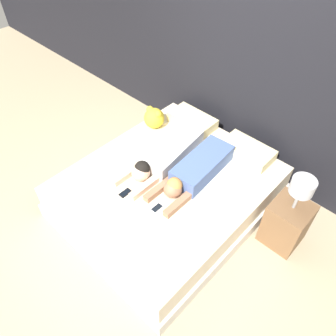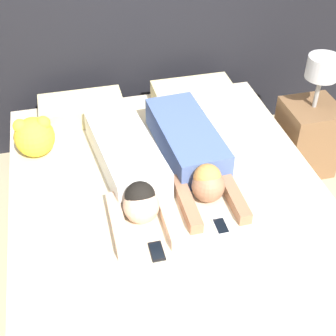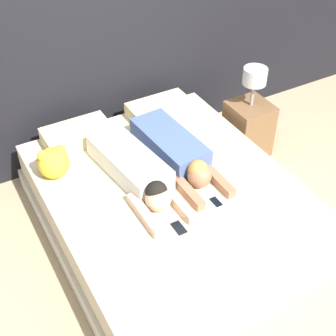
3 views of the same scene
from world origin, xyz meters
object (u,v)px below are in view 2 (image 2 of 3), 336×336
at_px(person_right, 191,149).
at_px(cell_phone_right, 221,226).
at_px(pillow_head_left, 82,109).
at_px(person_left, 129,165).
at_px(nightstand, 308,132).
at_px(cell_phone_left, 157,251).
at_px(bed, 168,216).
at_px(plush_toy, 34,136).
at_px(pillow_head_right, 194,95).

xyz_separation_m(person_right, cell_phone_right, (0.00, -0.57, -0.09)).
xyz_separation_m(pillow_head_left, person_left, (0.21, -0.71, 0.02)).
bearing_deg(nightstand, cell_phone_right, -138.44).
bearing_deg(cell_phone_left, bed, 69.41).
distance_m(bed, cell_phone_right, 0.48).
relative_size(bed, cell_phone_left, 17.30).
height_order(cell_phone_left, cell_phone_right, same).
bearing_deg(bed, plush_toy, 144.36).
height_order(pillow_head_left, plush_toy, plush_toy).
distance_m(plush_toy, nightstand, 1.90).
bearing_deg(cell_phone_right, pillow_head_right, 80.48).
xyz_separation_m(cell_phone_right, plush_toy, (-0.92, 0.88, 0.13)).
distance_m(pillow_head_right, person_left, 0.93).
relative_size(cell_phone_left, nightstand, 0.14).
bearing_deg(bed, person_left, 142.43).
bearing_deg(plush_toy, nightstand, -0.72).
xyz_separation_m(bed, cell_phone_right, (0.20, -0.36, 0.24)).
bearing_deg(person_left, person_right, 8.57).
height_order(bed, cell_phone_left, cell_phone_left).
height_order(bed, nightstand, nightstand).
height_order(person_left, plush_toy, plush_toy).
relative_size(pillow_head_left, nightstand, 0.63).
bearing_deg(person_left, cell_phone_right, -52.68).
relative_size(pillow_head_right, cell_phone_left, 4.59).
xyz_separation_m(person_left, cell_phone_right, (0.39, -0.51, -0.08)).
height_order(pillow_head_right, cell_phone_right, pillow_head_right).
xyz_separation_m(pillow_head_left, person_right, (0.60, -0.65, 0.03)).
relative_size(pillow_head_left, person_left, 0.50).
relative_size(person_right, nightstand, 1.20).
distance_m(pillow_head_right, plush_toy, 1.18).
bearing_deg(person_left, nightstand, 14.14).
xyz_separation_m(cell_phone_left, cell_phone_right, (0.37, 0.08, 0.00)).
relative_size(pillow_head_left, plush_toy, 2.19).
relative_size(bed, person_right, 1.98).
bearing_deg(person_right, plush_toy, 161.44).
xyz_separation_m(bed, cell_phone_left, (-0.17, -0.45, 0.24)).
bearing_deg(person_right, person_left, -171.43).
height_order(bed, pillow_head_right, pillow_head_right).
height_order(pillow_head_left, nightstand, nightstand).
distance_m(bed, plush_toy, 0.96).
relative_size(person_left, cell_phone_right, 9.24).
height_order(pillow_head_right, plush_toy, plush_toy).
xyz_separation_m(person_right, plush_toy, (-0.91, 0.31, 0.04)).
xyz_separation_m(pillow_head_right, cell_phone_right, (-0.21, -1.22, -0.06)).
relative_size(cell_phone_left, cell_phone_right, 1.00).
bearing_deg(pillow_head_left, bed, -64.91).
xyz_separation_m(bed, plush_toy, (-0.72, 0.52, 0.36)).
relative_size(bed, plush_toy, 8.26).
xyz_separation_m(bed, person_left, (-0.20, 0.15, 0.32)).
xyz_separation_m(pillow_head_right, person_left, (-0.60, -0.71, 0.02)).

